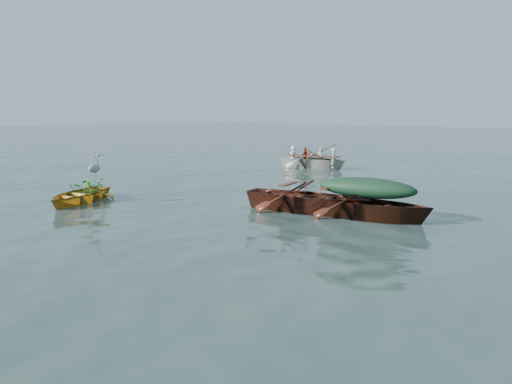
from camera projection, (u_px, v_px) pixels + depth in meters
ground at (151, 224)px, 12.13m from camera, size 140.00×140.00×0.00m
yellow_dinghy at (79, 203)px, 14.86m from camera, size 2.46×3.46×0.86m
green_tarp_boat at (365, 219)px, 12.72m from camera, size 4.76×1.99×1.09m
open_wooden_boat at (307, 212)px, 13.53m from camera, size 5.05×2.22×1.17m
rowed_boat at (313, 168)px, 23.42m from camera, size 4.66×1.86×1.09m
green_tarp_cover at (367, 187)px, 12.59m from camera, size 2.62×1.09×0.52m
thwart_benches at (308, 190)px, 13.43m from camera, size 2.55×1.26×0.04m
heron at (94, 174)px, 14.61m from camera, size 0.41×0.48×0.92m
dinghy_weeds at (89, 176)px, 15.25m from camera, size 0.99×1.10×0.60m
rowers at (313, 149)px, 23.27m from camera, size 3.29×1.57×0.76m
oars at (313, 156)px, 23.33m from camera, size 0.88×2.65×0.06m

